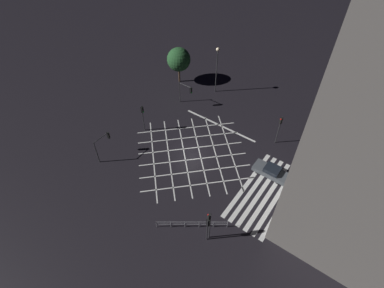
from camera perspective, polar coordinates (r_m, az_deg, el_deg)
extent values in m
plane|color=black|center=(38.40, 0.00, -1.84)|extent=(200.00, 200.00, 0.00)
cube|color=silver|center=(35.95, 10.54, -7.39)|extent=(11.16, 0.50, 0.01)
cube|color=silver|center=(35.78, 11.80, -8.04)|extent=(11.16, 0.50, 0.01)
cube|color=silver|center=(35.63, 13.08, -8.69)|extent=(11.16, 0.50, 0.01)
cube|color=silver|center=(35.50, 14.38, -9.34)|extent=(11.16, 0.50, 0.01)
cube|color=silver|center=(35.40, 15.69, -9.99)|extent=(11.16, 0.50, 0.01)
cube|color=silver|center=(35.32, 17.01, -10.63)|extent=(11.16, 0.50, 0.01)
cube|color=silver|center=(39.23, 7.18, -1.00)|extent=(9.74, 9.74, 0.01)
cube|color=silver|center=(35.27, 1.26, -7.70)|extent=(9.74, 9.74, 0.01)
cube|color=silver|center=(38.82, 4.34, -1.33)|extent=(9.74, 9.74, 0.01)
cube|color=silver|center=(36.47, 0.73, -5.24)|extent=(9.74, 9.74, 0.01)
cube|color=silver|center=(38.51, 1.46, -1.67)|extent=(9.74, 9.74, 0.01)
cube|color=silver|center=(37.74, 0.23, -2.93)|extent=(9.74, 9.74, 0.01)
cube|color=silver|center=(38.31, -1.47, -2.00)|extent=(9.74, 9.74, 0.01)
cube|color=silver|center=(39.07, -0.22, -0.78)|extent=(9.74, 9.74, 0.01)
cube|color=silver|center=(38.20, -4.42, -2.34)|extent=(9.74, 9.74, 0.01)
cube|color=silver|center=(40.45, -0.65, 1.23)|extent=(9.74, 9.74, 0.01)
cube|color=silver|center=(38.20, -7.38, -2.67)|extent=(9.74, 9.74, 0.01)
cube|color=silver|center=(41.88, -1.05, 3.10)|extent=(9.74, 9.74, 0.01)
cube|color=silver|center=(42.43, 5.35, 3.56)|extent=(0.30, 11.16, 0.01)
cube|color=beige|center=(37.09, 28.69, -7.11)|extent=(0.06, 1.40, 1.80)
cube|color=beige|center=(36.99, 23.57, -4.75)|extent=(0.06, 1.40, 1.80)
cube|color=black|center=(34.79, 30.60, -3.68)|extent=(0.06, 1.40, 1.80)
cube|color=beige|center=(34.68, 25.16, -1.17)|extent=(0.06, 1.40, 1.80)
cube|color=black|center=(32.67, 32.74, 0.22)|extent=(0.06, 1.40, 1.80)
cube|color=beige|center=(32.55, 26.96, 2.91)|extent=(0.06, 1.40, 1.80)
cube|color=beige|center=(30.65, 29.02, 7.52)|extent=(0.06, 1.40, 1.80)
cube|color=black|center=(29.02, 31.38, 12.67)|extent=(0.06, 1.40, 1.80)
cylinder|color=#2D2D30|center=(29.93, 3.39, -15.46)|extent=(0.11, 0.11, 4.23)
cube|color=black|center=(28.57, 3.30, -13.76)|extent=(0.28, 0.16, 0.90)
sphere|color=red|center=(28.34, 3.14, -13.33)|extent=(0.18, 0.18, 0.18)
sphere|color=black|center=(28.59, 3.11, -13.65)|extent=(0.18, 0.18, 0.18)
sphere|color=black|center=(28.85, 3.09, -13.95)|extent=(0.18, 0.18, 0.18)
cube|color=black|center=(28.54, 3.46, -13.85)|extent=(0.36, 0.02, 0.98)
cylinder|color=#2D2D30|center=(39.83, 16.14, 2.54)|extent=(0.11, 0.11, 4.42)
cube|color=black|center=(38.63, 16.56, 4.28)|extent=(0.16, 0.28, 0.90)
sphere|color=red|center=(38.35, 16.59, 4.53)|extent=(0.18, 0.18, 0.18)
sphere|color=black|center=(38.54, 16.50, 4.19)|extent=(0.18, 0.18, 0.18)
sphere|color=black|center=(38.73, 16.41, 3.86)|extent=(0.18, 0.18, 0.18)
cube|color=black|center=(38.69, 16.62, 4.35)|extent=(0.02, 0.36, 0.98)
cylinder|color=#2D2D30|center=(45.40, -2.38, 9.85)|extent=(0.11, 0.11, 3.58)
cylinder|color=#2D2D30|center=(43.92, -1.32, 11.12)|extent=(0.09, 2.14, 0.09)
cube|color=black|center=(43.65, -0.17, 10.16)|extent=(0.28, 0.16, 0.90)
sphere|color=black|center=(43.42, -0.05, 10.44)|extent=(0.18, 0.18, 0.18)
sphere|color=black|center=(43.59, -0.05, 10.11)|extent=(0.18, 0.18, 0.18)
sphere|color=green|center=(43.77, -0.05, 9.79)|extent=(0.18, 0.18, 0.18)
cube|color=black|center=(43.69, -0.27, 10.20)|extent=(0.36, 0.02, 0.98)
cylinder|color=#2D2D30|center=(30.08, 2.91, -16.10)|extent=(0.11, 0.11, 3.62)
cube|color=black|center=(28.99, 3.16, -14.68)|extent=(0.16, 0.28, 0.90)
sphere|color=black|center=(28.78, 3.31, -14.23)|extent=(0.18, 0.18, 0.18)
sphere|color=black|center=(29.04, 3.29, -14.52)|extent=(0.18, 0.18, 0.18)
sphere|color=green|center=(29.30, 3.26, -14.82)|extent=(0.18, 0.18, 0.18)
cube|color=black|center=(28.96, 3.06, -14.81)|extent=(0.02, 0.36, 0.98)
cylinder|color=#2D2D30|center=(37.96, -17.70, -1.53)|extent=(0.11, 0.11, 3.50)
cylinder|color=#2D2D30|center=(37.26, -16.99, 1.15)|extent=(2.21, 0.09, 0.09)
cube|color=black|center=(38.00, -15.63, 1.61)|extent=(0.16, 0.28, 0.90)
sphere|color=black|center=(37.84, -15.60, 2.03)|extent=(0.18, 0.18, 0.18)
sphere|color=orange|center=(38.04, -15.51, 1.71)|extent=(0.18, 0.18, 0.18)
sphere|color=black|center=(38.24, -15.43, 1.38)|extent=(0.18, 0.18, 0.18)
cube|color=black|center=(37.96, -15.73, 1.53)|extent=(0.02, 0.36, 0.98)
cylinder|color=#2D2D30|center=(40.71, -9.30, 4.81)|extent=(0.11, 0.11, 4.14)
cube|color=black|center=(39.64, -9.42, 6.45)|extent=(0.28, 0.16, 0.90)
sphere|color=black|center=(39.39, -9.36, 6.73)|extent=(0.18, 0.18, 0.18)
sphere|color=black|center=(39.58, -9.31, 6.40)|extent=(0.18, 0.18, 0.18)
sphere|color=green|center=(39.76, -9.25, 6.06)|extent=(0.18, 0.18, 0.18)
cube|color=black|center=(39.69, -9.52, 6.50)|extent=(0.36, 0.02, 0.98)
cylinder|color=#2D2D30|center=(46.77, 4.67, 13.50)|extent=(0.14, 0.14, 7.09)
sphere|color=#F9E0B2|center=(44.92, 4.96, 17.51)|extent=(0.55, 0.55, 0.55)
cylinder|color=#2D2D30|center=(35.14, 24.03, -3.07)|extent=(0.14, 0.14, 8.13)
sphere|color=#F9E0B2|center=(32.37, 26.21, 1.92)|extent=(0.58, 0.58, 0.58)
cylinder|color=#2D2D30|center=(36.67, 26.17, 0.01)|extent=(0.14, 0.14, 9.54)
sphere|color=#F9E0B2|center=(33.73, 28.82, 5.88)|extent=(0.53, 0.53, 0.53)
cylinder|color=#473323|center=(50.25, -2.44, 13.10)|extent=(0.29, 0.29, 2.65)
sphere|color=#235128|center=(48.85, -2.54, 15.79)|extent=(3.73, 3.73, 3.73)
cube|color=#474C51|center=(37.03, 14.77, -5.16)|extent=(1.74, 4.27, 0.58)
cube|color=black|center=(36.60, 15.07, -4.69)|extent=(1.53, 1.79, 0.51)
sphere|color=white|center=(37.10, 11.54, -4.33)|extent=(0.16, 0.16, 0.16)
sphere|color=white|center=(37.79, 12.30, -3.31)|extent=(0.16, 0.16, 0.16)
cylinder|color=black|center=(36.91, 12.39, -5.17)|extent=(0.20, 0.61, 0.61)
cylinder|color=black|center=(37.86, 13.43, -3.72)|extent=(0.20, 0.61, 0.61)
cylinder|color=black|center=(36.49, 16.07, -6.98)|extent=(0.20, 0.61, 0.61)
cylinder|color=black|center=(37.46, 17.01, -5.47)|extent=(0.20, 0.61, 0.61)
cylinder|color=#9EA0A5|center=(32.04, -6.76, -14.97)|extent=(0.05, 0.05, 1.05)
cylinder|color=#9EA0A5|center=(31.90, -4.07, -15.04)|extent=(0.05, 0.05, 1.05)
cylinder|color=#9EA0A5|center=(31.84, -1.36, -15.07)|extent=(0.05, 0.05, 1.05)
cylinder|color=#9EA0A5|center=(31.84, 1.36, -15.07)|extent=(0.05, 0.05, 1.05)
cylinder|color=#9EA0A5|center=(31.90, 4.07, -15.04)|extent=(0.05, 0.05, 1.05)
cylinder|color=#9EA0A5|center=(32.04, 6.76, -14.97)|extent=(0.05, 0.05, 1.05)
cylinder|color=#9EA0A5|center=(31.41, 0.00, -14.64)|extent=(4.32, 5.91, 0.04)
cylinder|color=#9EA0A5|center=(31.78, 0.00, -15.03)|extent=(4.32, 5.91, 0.04)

